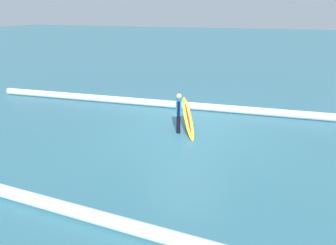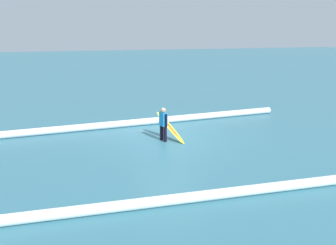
% 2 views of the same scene
% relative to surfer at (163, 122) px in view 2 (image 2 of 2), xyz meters
% --- Properties ---
extents(ground_plane, '(126.60, 126.60, 0.00)m').
position_rel_surfer_xyz_m(ground_plane, '(-0.27, -0.15, -0.76)').
color(ground_plane, '#356E7F').
extents(surfer, '(0.28, 0.54, 1.36)m').
position_rel_surfer_xyz_m(surfer, '(0.00, 0.00, 0.00)').
color(surfer, black).
rests_on(surfer, ground_plane).
extents(surfboard, '(0.95, 1.59, 1.02)m').
position_rel_surfer_xyz_m(surfboard, '(-0.31, -0.09, -0.26)').
color(surfboard, yellow).
rests_on(surfboard, ground_plane).
extents(wave_crest_foreground, '(16.07, 1.24, 0.32)m').
position_rel_surfer_xyz_m(wave_crest_foreground, '(1.38, -2.35, -0.60)').
color(wave_crest_foreground, white).
rests_on(wave_crest_foreground, ground_plane).
extents(wave_crest_midground, '(22.14, 1.26, 0.28)m').
position_rel_surfer_xyz_m(wave_crest_midground, '(0.29, 4.93, -0.62)').
color(wave_crest_midground, white).
rests_on(wave_crest_midground, ground_plane).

